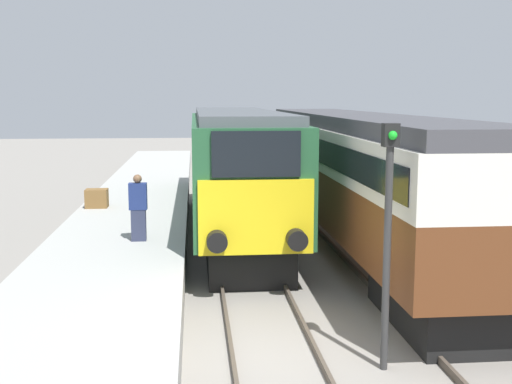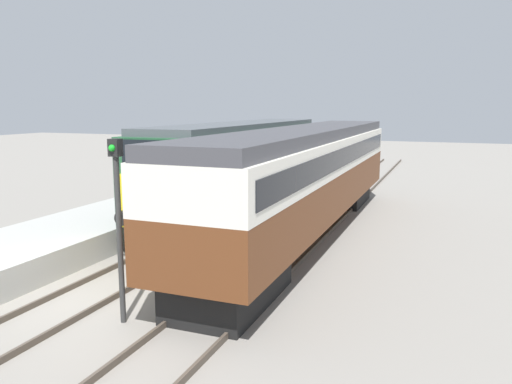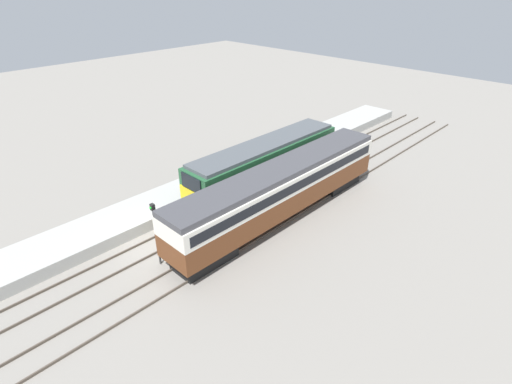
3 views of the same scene
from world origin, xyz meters
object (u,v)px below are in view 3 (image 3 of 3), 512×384
Objects in this scene: passenger_carriage at (282,187)px; luggage_crate at (232,158)px; signal_post at (156,230)px; person_on_platform at (197,179)px; locomotive at (265,165)px.

luggage_crate is (-7.87, 2.81, -1.24)m from passenger_carriage.
signal_post reaches higher than passenger_carriage.
luggage_crate is at bearing 160.34° from passenger_carriage.
signal_post reaches higher than person_on_platform.
signal_post is (-1.70, -8.52, 0.00)m from passenger_carriage.
locomotive reaches higher than person_on_platform.
passenger_carriage reaches higher than luggage_crate.
signal_post is at bearing -54.94° from person_on_platform.
locomotive is 8.38× the size of person_on_platform.
person_on_platform is 5.39m from luggage_crate.
locomotive reaches higher than passenger_carriage.
signal_post is 5.66× the size of luggage_crate.
signal_post is at bearing -80.87° from locomotive.
locomotive is at bearing 99.13° from signal_post.
signal_post is 12.96m from luggage_crate.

